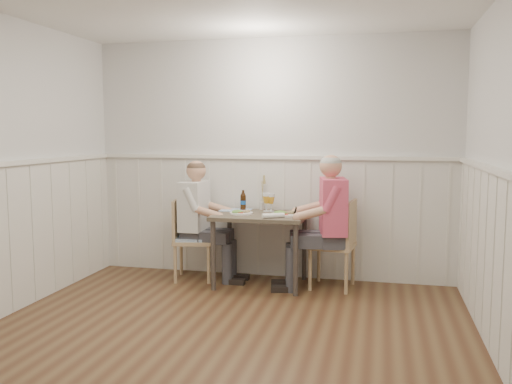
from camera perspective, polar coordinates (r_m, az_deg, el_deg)
ground_plane at (r=4.08m, az=-5.03°, el=-16.70°), size 4.50×4.50×0.00m
room_shell at (r=3.75m, az=-5.25°, el=5.16°), size 4.04×4.54×2.60m
wainscot at (r=4.50m, az=-2.38°, el=-5.26°), size 4.00×4.49×1.34m
dining_table at (r=5.62m, az=0.46°, el=-3.33°), size 0.94×0.70×0.75m
chair_right at (r=5.59m, az=8.60°, el=-5.10°), size 0.48×0.48×0.91m
chair_left at (r=5.91m, az=-7.05°, el=-4.61°), size 0.48×0.48×0.88m
man_in_pink at (r=5.50m, az=7.64°, el=-4.28°), size 0.70×0.50×1.39m
diner_cream at (r=5.87m, az=-6.13°, el=-3.93°), size 0.60×0.42×1.31m
plate_man at (r=5.50m, az=2.98°, el=-2.25°), size 0.29×0.29×0.07m
plate_diner at (r=5.60m, az=-1.69°, el=-2.12°), size 0.24×0.24×0.06m
beer_glass_a at (r=5.75m, az=1.60°, el=-0.80°), size 0.08×0.08×0.19m
beer_glass_b at (r=5.75m, az=1.11°, el=-0.75°), size 0.08×0.08×0.20m
beer_bottle at (r=5.86m, az=-1.36°, el=-0.98°), size 0.06×0.06×0.22m
rolled_napkin at (r=5.33m, az=1.84°, el=-2.50°), size 0.22×0.14×0.05m
grass_vase at (r=5.89m, az=0.59°, el=-0.14°), size 0.05×0.05×0.40m
gingham_mat at (r=5.86m, az=-2.16°, el=-1.90°), size 0.33×0.26×0.01m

